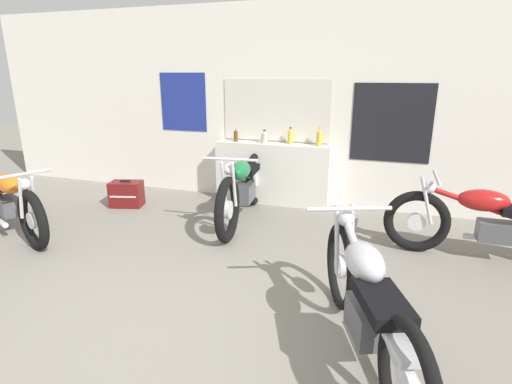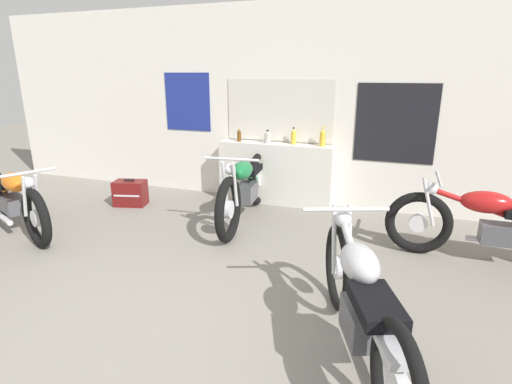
% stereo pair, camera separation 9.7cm
% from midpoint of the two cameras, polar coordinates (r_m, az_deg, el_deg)
% --- Properties ---
extents(ground_plane, '(24.00, 24.00, 0.00)m').
position_cam_midpoint_polar(ground_plane, '(3.03, -18.21, -22.18)').
color(ground_plane, gray).
extents(wall_back, '(10.00, 0.07, 2.80)m').
position_cam_midpoint_polar(wall_back, '(5.83, 3.36, 12.14)').
color(wall_back, silver).
rests_on(wall_back, ground_plane).
extents(sill_counter, '(1.68, 0.28, 0.89)m').
position_cam_midpoint_polar(sill_counter, '(5.84, 1.86, 2.66)').
color(sill_counter, silver).
rests_on(sill_counter, ground_plane).
extents(bottle_leftmost, '(0.06, 0.06, 0.20)m').
position_cam_midpoint_polar(bottle_leftmost, '(5.91, -3.38, 8.07)').
color(bottle_leftmost, '#5B3814').
rests_on(bottle_leftmost, sill_counter).
extents(bottle_left_center, '(0.09, 0.09, 0.19)m').
position_cam_midpoint_polar(bottle_left_center, '(5.75, 0.72, 7.83)').
color(bottle_left_center, '#B7B2A8').
rests_on(bottle_left_center, sill_counter).
extents(bottle_center, '(0.07, 0.07, 0.24)m').
position_cam_midpoint_polar(bottle_center, '(5.70, 4.44, 7.90)').
color(bottle_center, gold).
rests_on(bottle_center, sill_counter).
extents(bottle_right_center, '(0.08, 0.08, 0.26)m').
position_cam_midpoint_polar(bottle_right_center, '(5.59, 8.55, 7.71)').
color(bottle_right_center, gold).
rests_on(bottle_right_center, sill_counter).
extents(motorcycle_green, '(0.64, 2.13, 0.95)m').
position_cam_midpoint_polar(motorcycle_green, '(5.13, -2.48, 0.61)').
color(motorcycle_green, black).
rests_on(motorcycle_green, ground_plane).
extents(motorcycle_orange, '(1.97, 1.00, 0.84)m').
position_cam_midpoint_polar(motorcycle_orange, '(5.60, -32.26, -1.01)').
color(motorcycle_orange, black).
rests_on(motorcycle_orange, ground_plane).
extents(motorcycle_red, '(2.09, 0.64, 0.84)m').
position_cam_midpoint_polar(motorcycle_red, '(4.66, 30.21, -3.84)').
color(motorcycle_red, black).
rests_on(motorcycle_red, ground_plane).
extents(motorcycle_silver, '(0.90, 1.90, 0.90)m').
position_cam_midpoint_polar(motorcycle_silver, '(2.77, 14.61, -14.84)').
color(motorcycle_silver, black).
rests_on(motorcycle_silver, ground_plane).
extents(hard_case_darkred, '(0.50, 0.38, 0.39)m').
position_cam_midpoint_polar(hard_case_darkred, '(6.06, -18.45, -0.26)').
color(hard_case_darkred, maroon).
rests_on(hard_case_darkred, ground_plane).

